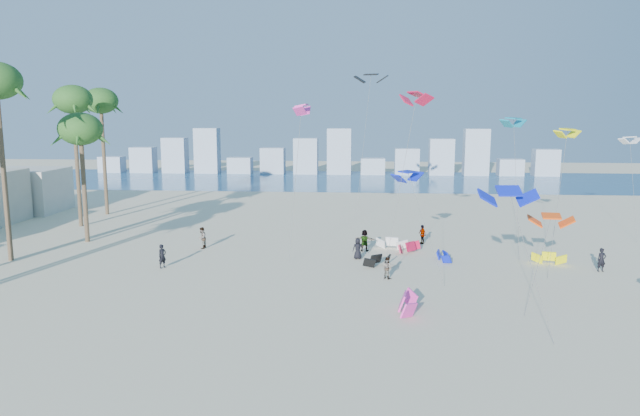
{
  "coord_description": "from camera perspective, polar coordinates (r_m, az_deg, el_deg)",
  "views": [
    {
      "loc": [
        6.39,
        -27.28,
        11.67
      ],
      "look_at": [
        3.0,
        16.0,
        4.5
      ],
      "focal_mm": 33.26,
      "sensor_mm": 36.0,
      "label": 1
    }
  ],
  "objects": [
    {
      "name": "ocean",
      "position": [
        100.16,
        0.79,
        2.69
      ],
      "size": [
        220.0,
        220.0,
        0.0
      ],
      "primitive_type": "plane",
      "color": "navy",
      "rests_on": "ground"
    },
    {
      "name": "kitesurfer_near",
      "position": [
        45.95,
        -14.93,
        -4.5
      ],
      "size": [
        0.73,
        0.78,
        1.8
      ],
      "primitive_type": "imported",
      "rotation": [
        0.0,
        0.0,
        0.97
      ],
      "color": "black",
      "rests_on": "ground"
    },
    {
      "name": "grounded_kites",
      "position": [
        44.67,
        10.04,
        -5.32
      ],
      "size": [
        16.15,
        19.04,
        1.05
      ],
      "color": "black",
      "rests_on": "ground"
    },
    {
      "name": "ground",
      "position": [
        30.35,
        -8.26,
        -13.34
      ],
      "size": [
        220.0,
        220.0,
        0.0
      ],
      "primitive_type": "plane",
      "color": "beige",
      "rests_on": "ground"
    },
    {
      "name": "flying_kites",
      "position": [
        48.78,
        11.96,
        7.94
      ],
      "size": [
        31.68,
        37.13,
        16.12
      ],
      "color": "#0B1DC7",
      "rests_on": "ground"
    },
    {
      "name": "kitesurfers_far",
      "position": [
        46.29,
        9.2,
        -4.19
      ],
      "size": [
        32.51,
        17.22,
        1.92
      ],
      "color": "black",
      "rests_on": "ground"
    },
    {
      "name": "distant_skyline",
      "position": [
        109.88,
        0.51,
        4.9
      ],
      "size": [
        85.0,
        3.0,
        8.4
      ],
      "color": "#9EADBF",
      "rests_on": "ground"
    },
    {
      "name": "kitesurfer_mid",
      "position": [
        41.98,
        6.49,
        -5.72
      ],
      "size": [
        0.95,
        0.95,
        1.55
      ],
      "primitive_type": "imported",
      "rotation": [
        0.0,
        0.0,
        2.33
      ],
      "color": "gray",
      "rests_on": "ground"
    }
  ]
}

